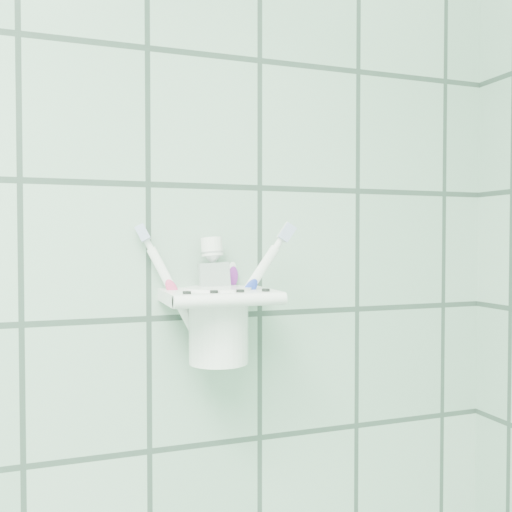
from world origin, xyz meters
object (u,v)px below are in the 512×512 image
(holder_bracket, at_px, (219,297))
(cup, at_px, (219,322))
(toothbrush_blue, at_px, (224,274))
(toothbrush_orange, at_px, (205,276))
(toothbrush_pink, at_px, (207,282))
(toothpaste_tube, at_px, (220,287))

(holder_bracket, height_order, cup, same)
(toothbrush_blue, xyz_separation_m, toothbrush_orange, (-0.02, -0.00, -0.00))
(cup, distance_m, toothbrush_blue, 0.06)
(holder_bracket, distance_m, cup, 0.03)
(cup, distance_m, toothbrush_orange, 0.06)
(cup, height_order, toothbrush_pink, toothbrush_pink)
(holder_bracket, height_order, toothbrush_blue, toothbrush_blue)
(holder_bracket, relative_size, toothbrush_orange, 0.71)
(holder_bracket, xyz_separation_m, toothbrush_orange, (-0.02, 0.01, 0.03))
(holder_bracket, distance_m, toothbrush_pink, 0.02)
(toothbrush_pink, height_order, toothbrush_blue, toothbrush_blue)
(cup, bearing_deg, toothbrush_orange, 164.90)
(toothpaste_tube, bearing_deg, holder_bracket, -111.59)
(holder_bracket, bearing_deg, toothbrush_blue, 42.74)
(holder_bracket, xyz_separation_m, toothpaste_tube, (0.01, 0.01, 0.01))
(toothbrush_blue, bearing_deg, toothbrush_pink, 174.80)
(cup, relative_size, toothbrush_pink, 0.53)
(toothbrush_pink, height_order, toothpaste_tube, toothbrush_pink)
(toothbrush_pink, relative_size, toothbrush_orange, 0.95)
(cup, bearing_deg, toothbrush_blue, 28.35)
(holder_bracket, bearing_deg, toothpaste_tube, 66.67)
(toothbrush_blue, bearing_deg, cup, -157.52)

